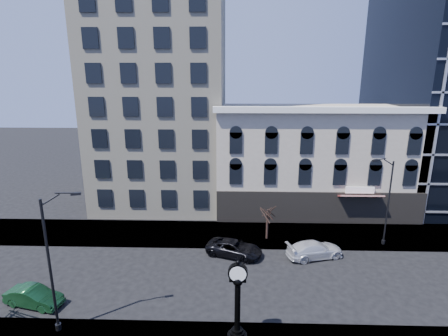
{
  "coord_description": "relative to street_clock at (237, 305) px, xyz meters",
  "views": [
    {
      "loc": [
        2.85,
        -24.18,
        15.53
      ],
      "look_at": [
        2.0,
        4.0,
        8.0
      ],
      "focal_mm": 28.0,
      "sensor_mm": 36.0,
      "label": 1
    }
  ],
  "objects": [
    {
      "name": "car_near_b",
      "position": [
        -14.08,
        2.96,
        -1.84
      ],
      "size": [
        4.25,
        2.25,
        1.33
      ],
      "primitive_type": "imported",
      "rotation": [
        0.0,
        0.0,
        1.35
      ],
      "color": "#143F1E",
      "rests_on": "ground"
    },
    {
      "name": "street_lamp_near",
      "position": [
        -10.52,
        0.67,
        4.54
      ],
      "size": [
        2.32,
        0.89,
        9.17
      ],
      "rotation": [
        0.0,
        0.0,
        0.28
      ],
      "color": "black",
      "rests_on": "sidewalk_near"
    },
    {
      "name": "ground",
      "position": [
        -3.1,
        6.48,
        -2.5
      ],
      "size": [
        160.0,
        160.0,
        0.0
      ],
      "primitive_type": "plane",
      "color": "black",
      "rests_on": "ground"
    },
    {
      "name": "sidewalk_far",
      "position": [
        -3.1,
        14.48,
        -2.44
      ],
      "size": [
        160.0,
        6.0,
        0.12
      ],
      "primitive_type": "cube",
      "color": "gray",
      "rests_on": "ground"
    },
    {
      "name": "victorian_row",
      "position": [
        8.9,
        22.38,
        3.5
      ],
      "size": [
        22.6,
        11.19,
        12.5
      ],
      "color": "#BCAF9B",
      "rests_on": "ground"
    },
    {
      "name": "street_clock",
      "position": [
        0.0,
        0.0,
        0.0
      ],
      "size": [
        1.19,
        1.19,
        5.27
      ],
      "rotation": [
        0.0,
        0.0,
        -0.04
      ],
      "color": "black",
      "rests_on": "sidewalk_near"
    },
    {
      "name": "cream_tower",
      "position": [
        -9.22,
        25.37,
        16.82
      ],
      "size": [
        15.9,
        15.4,
        42.5
      ],
      "color": "beige",
      "rests_on": "ground"
    },
    {
      "name": "street_lamp_far",
      "position": [
        13.26,
        12.54,
        4.05
      ],
      "size": [
        2.16,
        0.8,
        8.52
      ],
      "rotation": [
        0.0,
        0.0,
        3.4
      ],
      "color": "black",
      "rests_on": "sidewalk_far"
    },
    {
      "name": "car_far_b",
      "position": [
        6.86,
        10.23,
        -1.77
      ],
      "size": [
        5.37,
        3.32,
        1.45
      ],
      "primitive_type": "imported",
      "rotation": [
        0.0,
        0.0,
        1.85
      ],
      "color": "silver",
      "rests_on": "ground"
    },
    {
      "name": "car_far_a",
      "position": [
        -0.19,
        10.31,
        -1.81
      ],
      "size": [
        5.43,
        3.81,
        1.37
      ],
      "primitive_type": "imported",
      "rotation": [
        0.0,
        0.0,
        1.23
      ],
      "color": "black",
      "rests_on": "ground"
    },
    {
      "name": "bare_tree_far",
      "position": [
        2.98,
        13.52,
        0.62
      ],
      "size": [
        2.32,
        2.32,
        3.99
      ],
      "color": "#322019",
      "rests_on": "sidewalk_far"
    }
  ]
}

